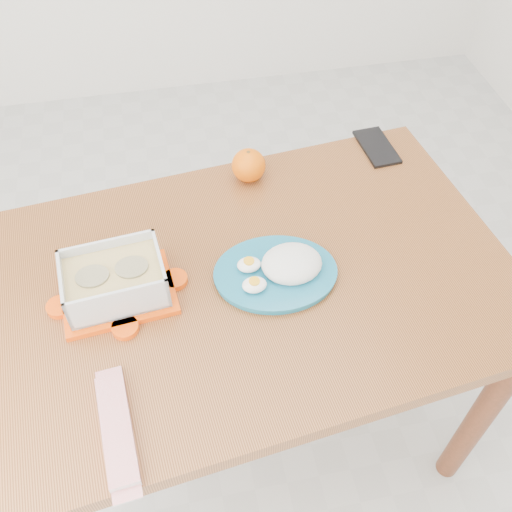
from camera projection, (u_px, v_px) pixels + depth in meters
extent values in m
plane|color=#B7B7B2|center=(204.00, 379.00, 1.91)|extent=(3.50, 3.50, 0.00)
cube|color=#97572A|center=(256.00, 280.00, 1.25)|extent=(1.20, 0.87, 0.04)
cylinder|color=brown|center=(481.00, 415.00, 1.44)|extent=(0.06, 0.06, 0.71)
cylinder|color=brown|center=(57.00, 322.00, 1.63)|extent=(0.06, 0.06, 0.71)
cylinder|color=brown|center=(373.00, 242.00, 1.83)|extent=(0.06, 0.06, 0.71)
cube|color=#FF4C07|center=(118.00, 293.00, 1.20)|extent=(0.25, 0.20, 0.01)
cube|color=silver|center=(114.00, 278.00, 1.16)|extent=(0.22, 0.17, 0.08)
cube|color=tan|center=(115.00, 281.00, 1.16)|extent=(0.20, 0.15, 0.05)
cylinder|color=tan|center=(93.00, 279.00, 1.14)|extent=(0.07, 0.07, 0.02)
cylinder|color=tan|center=(132.00, 270.00, 1.16)|extent=(0.07, 0.07, 0.02)
sphere|color=#FF4F05|center=(249.00, 165.00, 1.41)|extent=(0.08, 0.08, 0.08)
cylinder|color=#196D8C|center=(275.00, 274.00, 1.23)|extent=(0.28, 0.28, 0.02)
ellipsoid|color=silver|center=(292.00, 260.00, 1.21)|extent=(0.14, 0.12, 0.06)
ellipsoid|color=white|center=(249.00, 265.00, 1.22)|extent=(0.06, 0.04, 0.03)
ellipsoid|color=white|center=(254.00, 285.00, 1.18)|extent=(0.06, 0.04, 0.03)
cube|color=#B40914|center=(117.00, 429.00, 1.00)|extent=(0.07, 0.21, 0.02)
cube|color=black|center=(377.00, 147.00, 1.52)|extent=(0.09, 0.16, 0.01)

